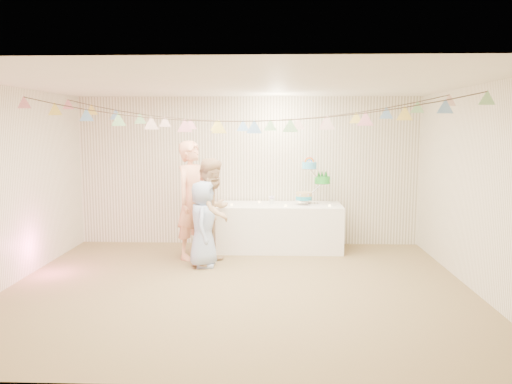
{
  "coord_description": "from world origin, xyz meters",
  "views": [
    {
      "loc": [
        0.45,
        -6.27,
        2.07
      ],
      "look_at": [
        0.2,
        0.8,
        1.15
      ],
      "focal_mm": 35.0,
      "sensor_mm": 36.0,
      "label": 1
    }
  ],
  "objects_px": {
    "person_adult_a": "(193,200)",
    "person_child": "(203,224)",
    "table": "(279,227)",
    "cake_stand": "(312,184)",
    "person_adult_b": "(213,211)"
  },
  "relations": [
    {
      "from": "person_adult_a",
      "to": "person_child",
      "type": "height_order",
      "value": "person_adult_a"
    },
    {
      "from": "cake_stand",
      "to": "person_adult_a",
      "type": "height_order",
      "value": "person_adult_a"
    },
    {
      "from": "person_child",
      "to": "table",
      "type": "bearing_deg",
      "value": -48.21
    },
    {
      "from": "person_adult_a",
      "to": "person_child",
      "type": "bearing_deg",
      "value": -125.62
    },
    {
      "from": "table",
      "to": "person_adult_a",
      "type": "distance_m",
      "value": 1.58
    },
    {
      "from": "cake_stand",
      "to": "person_child",
      "type": "bearing_deg",
      "value": -146.98
    },
    {
      "from": "table",
      "to": "person_adult_b",
      "type": "relative_size",
      "value": 1.29
    },
    {
      "from": "person_adult_a",
      "to": "table",
      "type": "bearing_deg",
      "value": -38.52
    },
    {
      "from": "person_adult_b",
      "to": "person_child",
      "type": "height_order",
      "value": "person_adult_b"
    },
    {
      "from": "person_adult_b",
      "to": "cake_stand",
      "type": "bearing_deg",
      "value": -37.56
    },
    {
      "from": "cake_stand",
      "to": "person_child",
      "type": "xyz_separation_m",
      "value": [
        -1.7,
        -1.1,
        -0.48
      ]
    },
    {
      "from": "person_adult_b",
      "to": "person_adult_a",
      "type": "bearing_deg",
      "value": 70.3
    },
    {
      "from": "person_adult_b",
      "to": "person_child",
      "type": "relative_size",
      "value": 1.25
    },
    {
      "from": "table",
      "to": "person_child",
      "type": "bearing_deg",
      "value": -137.46
    },
    {
      "from": "person_adult_a",
      "to": "person_adult_b",
      "type": "bearing_deg",
      "value": -102.27
    }
  ]
}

